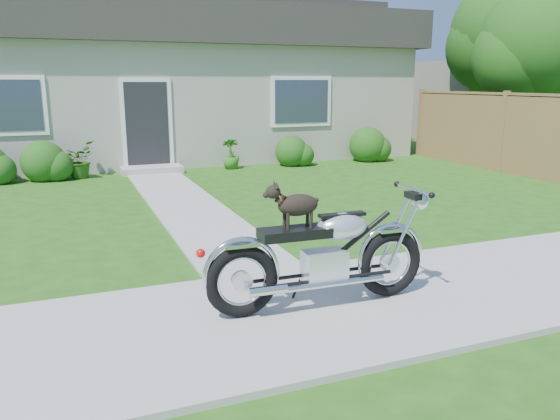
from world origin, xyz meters
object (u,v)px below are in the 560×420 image
object	(u,v)px
motorcycle_with_dog	(323,253)
potted_plant_left	(79,160)
fence	(503,132)
tree_near	(545,47)
tree_far	(512,39)
house	(182,80)
potted_plant_right	(231,154)

from	to	relation	value
motorcycle_with_dog	potted_plant_left	bearing A→B (deg)	104.51
fence	tree_near	size ratio (longest dim) A/B	1.43
motorcycle_with_dog	tree_far	bearing A→B (deg)	42.57
tree_near	motorcycle_with_dog	world-z (taller)	tree_near
house	tree_near	bearing A→B (deg)	-32.77
potted_plant_left	tree_near	bearing A→B (deg)	-9.43
house	motorcycle_with_dog	xyz separation A→B (m)	(-1.23, -11.99, -1.60)
tree_near	potted_plant_right	xyz separation A→B (m)	(-7.86, 1.89, -2.58)
tree_near	motorcycle_with_dog	distance (m)	11.86
fence	tree_far	bearing A→B (deg)	46.29
potted_plant_left	motorcycle_with_dog	bearing A→B (deg)	-77.65
tree_near	potted_plant_left	distance (m)	11.83
tree_far	potted_plant_right	distance (m)	9.78
fence	motorcycle_with_dog	distance (m)	9.48
potted_plant_left	potted_plant_right	world-z (taller)	potted_plant_left
house	potted_plant_right	world-z (taller)	house
fence	potted_plant_left	distance (m)	9.83
house	fence	distance (m)	8.96
potted_plant_right	tree_near	bearing A→B (deg)	-13.53
fence	tree_far	xyz separation A→B (m)	(3.40, 3.56, 2.44)
tree_far	tree_near	bearing A→B (deg)	-118.03
potted_plant_right	motorcycle_with_dog	distance (m)	8.71
house	potted_plant_left	bearing A→B (deg)	-132.00
house	tree_near	distance (m)	9.89
tree_near	motorcycle_with_dog	xyz separation A→B (m)	(-9.52, -6.66, -2.40)
motorcycle_with_dog	house	bearing A→B (deg)	86.30
house	potted_plant_right	size ratio (longest dim) A/B	16.73
fence	tree_far	world-z (taller)	tree_far
tree_near	potted_plant_right	bearing A→B (deg)	166.47
house	potted_plant_left	xyz separation A→B (m)	(-3.10, -3.44, -1.75)
potted_plant_left	potted_plant_right	xyz separation A→B (m)	(3.53, 0.00, -0.03)
potted_plant_left	house	bearing A→B (deg)	48.00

